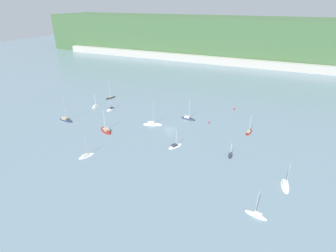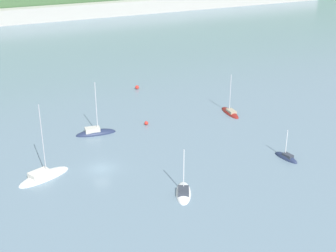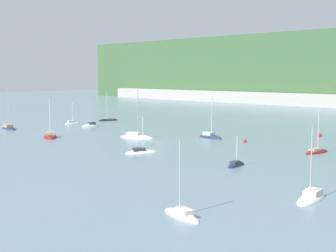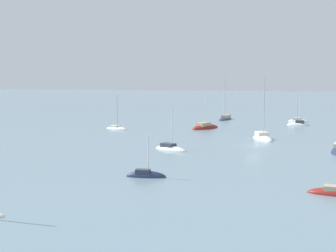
# 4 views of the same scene
# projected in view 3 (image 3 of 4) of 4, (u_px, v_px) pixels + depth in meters

# --- Properties ---
(ground_plane) EXTENTS (600.00, 600.00, 0.00)m
(ground_plane) POSITION_uv_depth(u_px,v_px,m) (159.00, 142.00, 101.20)
(ground_plane) COLOR slate
(sailboat_0) EXTENTS (8.85, 5.41, 12.32)m
(sailboat_0) POSITION_uv_depth(u_px,v_px,m) (136.00, 137.00, 107.99)
(sailboat_0) COLOR white
(sailboat_0) RESTS_ON ground_plane
(sailboat_1) EXTENTS (8.89, 3.95, 11.85)m
(sailboat_1) POSITION_uv_depth(u_px,v_px,m) (9.00, 128.00, 125.99)
(sailboat_1) COLOR #232D4C
(sailboat_1) RESTS_ON ground_plane
(sailboat_2) EXTENTS (2.65, 6.79, 8.68)m
(sailboat_2) POSITION_uv_depth(u_px,v_px,m) (316.00, 152.00, 87.27)
(sailboat_2) COLOR maroon
(sailboat_2) RESTS_ON ground_plane
(sailboat_4) EXTENTS (4.81, 6.44, 7.34)m
(sailboat_4) POSITION_uv_depth(u_px,v_px,m) (141.00, 153.00, 87.03)
(sailboat_4) COLOR white
(sailboat_4) RESTS_ON ground_plane
(sailboat_5) EXTENTS (6.03, 2.89, 8.58)m
(sailboat_5) POSITION_uv_depth(u_px,v_px,m) (182.00, 216.00, 47.98)
(sailboat_5) COLOR silver
(sailboat_5) RESTS_ON ground_plane
(sailboat_6) EXTENTS (2.79, 5.38, 7.78)m
(sailboat_6) POSITION_uv_depth(u_px,v_px,m) (91.00, 126.00, 131.47)
(sailboat_6) COLOR silver
(sailboat_6) RESTS_ON ground_plane
(sailboat_7) EXTENTS (2.05, 5.13, 7.14)m
(sailboat_7) POSITION_uv_depth(u_px,v_px,m) (72.00, 124.00, 138.09)
(sailboat_7) COLOR white
(sailboat_7) RESTS_ON ground_plane
(sailboat_8) EXTENTS (3.64, 6.96, 9.92)m
(sailboat_8) POSITION_uv_depth(u_px,v_px,m) (108.00, 120.00, 148.82)
(sailboat_8) COLOR black
(sailboat_8) RESTS_ON ground_plane
(sailboat_9) EXTENTS (1.85, 4.81, 5.55)m
(sailboat_9) POSITION_uv_depth(u_px,v_px,m) (236.00, 166.00, 74.60)
(sailboat_9) COLOR #232D4C
(sailboat_9) RESTS_ON ground_plane
(sailboat_10) EXTENTS (7.53, 3.31, 10.52)m
(sailboat_10) POSITION_uv_depth(u_px,v_px,m) (210.00, 137.00, 108.13)
(sailboat_10) COLOR #232D4C
(sailboat_10) RESTS_ON ground_plane
(sailboat_11) EXTENTS (3.29, 7.41, 9.20)m
(sailboat_11) POSITION_uv_depth(u_px,v_px,m) (311.00, 198.00, 54.70)
(sailboat_11) COLOR white
(sailboat_11) RESTS_ON ground_plane
(sailboat_12) EXTENTS (8.51, 6.66, 10.39)m
(sailboat_12) POSITION_uv_depth(u_px,v_px,m) (50.00, 137.00, 108.89)
(sailboat_12) COLOR maroon
(sailboat_12) RESTS_ON ground_plane
(mooring_buoy_0) EXTENTS (0.74, 0.74, 0.74)m
(mooring_buoy_0) POSITION_uv_depth(u_px,v_px,m) (245.00, 141.00, 100.95)
(mooring_buoy_0) COLOR red
(mooring_buoy_0) RESTS_ON ground_plane
(mooring_buoy_1) EXTENTS (0.88, 0.88, 0.88)m
(mooring_buoy_1) POSITION_uv_depth(u_px,v_px,m) (320.00, 134.00, 110.76)
(mooring_buoy_1) COLOR red
(mooring_buoy_1) RESTS_ON ground_plane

